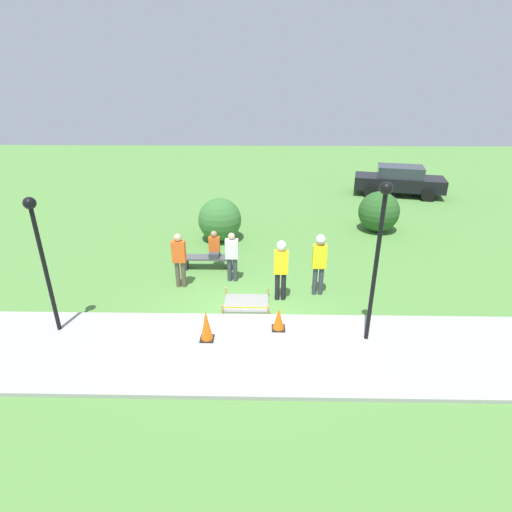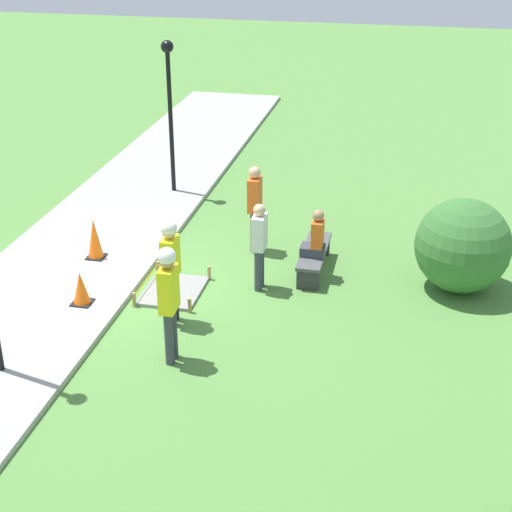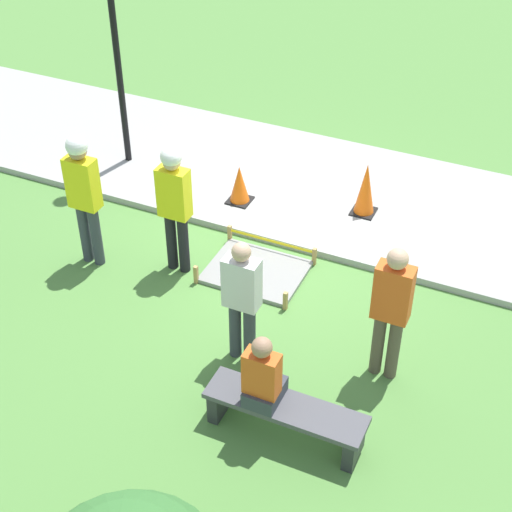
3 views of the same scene
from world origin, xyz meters
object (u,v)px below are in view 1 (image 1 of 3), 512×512
(worker_supervisor, at_px, (281,265))
(lamppost_far, at_px, (40,246))
(park_bench, at_px, (208,260))
(person_seated_on_bench, at_px, (214,247))
(parked_car_black, at_px, (399,180))
(lamppost_near, at_px, (379,242))
(traffic_cone_far_patch, at_px, (279,319))
(bystander_in_orange_shirt, at_px, (179,257))
(bystander_in_gray_shirt, at_px, (232,254))
(worker_assistant, at_px, (319,259))
(traffic_cone_near_patch, at_px, (206,325))

(worker_supervisor, height_order, lamppost_far, lamppost_far)
(park_bench, relative_size, person_seated_on_bench, 1.91)
(parked_car_black, bearing_deg, lamppost_near, -96.51)
(traffic_cone_far_patch, distance_m, worker_supervisor, 1.81)
(traffic_cone_far_patch, relative_size, parked_car_black, 0.12)
(bystander_in_orange_shirt, distance_m, lamppost_near, 6.00)
(lamppost_near, xyz_separation_m, lamppost_far, (-7.69, 0.24, -0.25))
(traffic_cone_far_patch, xyz_separation_m, bystander_in_gray_shirt, (-1.37, 2.81, 0.52))
(worker_supervisor, bearing_deg, worker_assistant, 16.64)
(worker_supervisor, distance_m, lamppost_far, 6.07)
(lamppost_near, bearing_deg, traffic_cone_far_patch, 170.48)
(worker_supervisor, bearing_deg, lamppost_near, -44.80)
(park_bench, xyz_separation_m, worker_supervisor, (2.37, -2.01, 0.79))
(person_seated_on_bench, relative_size, lamppost_near, 0.23)
(person_seated_on_bench, height_order, worker_assistant, worker_assistant)
(traffic_cone_far_patch, distance_m, person_seated_on_bench, 4.26)
(lamppost_far, height_order, parked_car_black, lamppost_far)
(traffic_cone_far_patch, xyz_separation_m, lamppost_near, (2.14, -0.36, 2.25))
(park_bench, bearing_deg, worker_assistant, -25.61)
(traffic_cone_near_patch, relative_size, bystander_in_gray_shirt, 0.49)
(worker_assistant, distance_m, bystander_in_orange_shirt, 4.18)
(worker_supervisor, bearing_deg, traffic_cone_near_patch, -130.98)
(person_seated_on_bench, relative_size, bystander_in_orange_shirt, 0.51)
(traffic_cone_near_patch, relative_size, parked_car_black, 0.16)
(lamppost_far, relative_size, parked_car_black, 0.69)
(traffic_cone_near_patch, distance_m, worker_assistant, 3.93)
(worker_assistant, distance_m, parked_car_black, 12.59)
(traffic_cone_far_patch, bearing_deg, parked_car_black, 62.10)
(parked_car_black, bearing_deg, bystander_in_gray_shirt, -115.66)
(bystander_in_gray_shirt, xyz_separation_m, parked_car_black, (8.36, 10.38, -0.08))
(worker_supervisor, xyz_separation_m, lamppost_near, (2.03, -2.02, 1.54))
(person_seated_on_bench, height_order, parked_car_black, parked_car_black)
(lamppost_near, bearing_deg, park_bench, 137.55)
(bystander_in_orange_shirt, bearing_deg, traffic_cone_far_patch, -39.16)
(traffic_cone_near_patch, relative_size, bystander_in_orange_shirt, 0.46)
(traffic_cone_near_patch, xyz_separation_m, traffic_cone_far_patch, (1.75, 0.48, -0.11))
(worker_assistant, xyz_separation_m, bystander_in_orange_shirt, (-4.16, 0.39, -0.16))
(worker_assistant, height_order, bystander_in_gray_shirt, worker_assistant)
(park_bench, distance_m, lamppost_near, 6.40)
(traffic_cone_near_patch, relative_size, lamppost_near, 0.21)
(traffic_cone_far_patch, bearing_deg, bystander_in_orange_shirt, 140.84)
(bystander_in_orange_shirt, xyz_separation_m, parked_car_black, (9.92, 10.80, -0.16))
(traffic_cone_near_patch, height_order, worker_supervisor, worker_supervisor)
(traffic_cone_far_patch, xyz_separation_m, lamppost_far, (-5.56, -0.12, 2.01))
(park_bench, bearing_deg, traffic_cone_near_patch, -82.96)
(bystander_in_orange_shirt, bearing_deg, park_bench, 62.50)
(lamppost_near, xyz_separation_m, parked_car_black, (4.85, 13.55, -1.81))
(bystander_in_gray_shirt, height_order, lamppost_far, lamppost_far)
(worker_supervisor, bearing_deg, lamppost_far, -162.53)
(lamppost_far, bearing_deg, traffic_cone_near_patch, -5.33)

